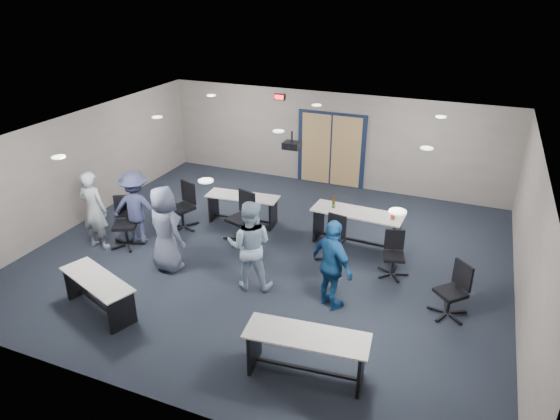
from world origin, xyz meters
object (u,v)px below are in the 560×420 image
at_px(person_lightblue, 250,245).
at_px(person_back, 136,208).
at_px(table_front_right, 307,348).
at_px(chair_back_c, 332,240).
at_px(table_front_left, 98,289).
at_px(chair_back_a, 182,206).
at_px(person_navy, 332,265).
at_px(chair_loose_left, 125,223).
at_px(chair_back_b, 240,217).
at_px(table_back_right, 357,222).
at_px(table_back_left, 243,204).
at_px(chair_loose_right, 451,291).
at_px(person_plaid, 165,229).
at_px(chair_back_d, 394,255).
at_px(person_gray, 94,210).

height_order(person_lightblue, person_back, person_lightblue).
distance_m(table_front_right, person_back, 5.61).
bearing_deg(person_back, chair_back_c, 172.00).
xyz_separation_m(table_front_left, chair_back_a, (-0.42, 3.45, 0.10)).
relative_size(person_navy, person_back, 1.01).
bearing_deg(chair_loose_left, chair_back_b, 1.34).
xyz_separation_m(person_navy, person_back, (-4.80, 0.71, -0.01)).
distance_m(table_front_right, chair_loose_left, 5.64).
height_order(table_back_right, chair_back_a, chair_back_a).
relative_size(table_back_left, person_back, 1.05).
height_order(table_front_right, table_back_left, table_front_right).
relative_size(table_back_right, chair_loose_left, 1.80).
height_order(chair_loose_right, person_plaid, person_plaid).
bearing_deg(table_front_left, chair_loose_left, 136.87).
xyz_separation_m(table_front_left, chair_back_c, (3.38, 3.33, 0.03)).
bearing_deg(table_back_right, chair_back_a, -166.91).
distance_m(table_front_left, chair_loose_right, 6.33).
height_order(chair_back_d, person_back, person_back).
bearing_deg(person_navy, table_front_left, 58.69).
xyz_separation_m(table_back_left, person_back, (-1.75, -1.82, 0.38)).
xyz_separation_m(table_front_right, chair_back_a, (-4.45, 3.56, 0.05)).
xyz_separation_m(table_front_right, table_back_left, (-3.22, 4.38, -0.03)).
height_order(chair_back_a, person_back, person_back).
bearing_deg(chair_back_b, person_plaid, -99.16).
relative_size(table_back_right, chair_back_b, 1.78).
height_order(chair_loose_right, person_lightblue, person_lightblue).
xyz_separation_m(table_front_right, person_navy, (-0.17, 1.85, 0.36)).
height_order(table_front_left, person_back, person_back).
height_order(table_front_right, table_back_right, table_back_right).
height_order(table_front_left, person_navy, person_navy).
relative_size(chair_back_a, chair_back_c, 1.13).
distance_m(chair_loose_right, person_navy, 2.15).
distance_m(table_back_right, chair_loose_right, 2.94).
bearing_deg(chair_loose_right, chair_back_b, -149.68).
distance_m(table_back_right, person_navy, 2.49).
relative_size(table_back_left, person_lightblue, 0.99).
bearing_deg(person_plaid, chair_back_d, -143.24).
distance_m(chair_back_a, chair_loose_left, 1.42).
bearing_deg(table_back_right, person_lightblue, -118.94).
height_order(chair_back_b, chair_back_d, chair_back_b).
distance_m(person_plaid, person_navy, 3.55).
relative_size(table_front_left, person_navy, 1.02).
bearing_deg(chair_back_b, chair_loose_left, -133.93).
relative_size(table_back_right, chair_back_c, 2.04).
relative_size(chair_back_d, person_gray, 0.52).
xyz_separation_m(table_back_left, chair_loose_right, (5.09, -1.99, 0.02)).
bearing_deg(chair_loose_left, table_front_left, -89.95).
bearing_deg(chair_back_d, person_navy, -134.61).
bearing_deg(person_plaid, table_back_right, -125.83).
bearing_deg(table_front_right, person_lightblue, 127.90).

